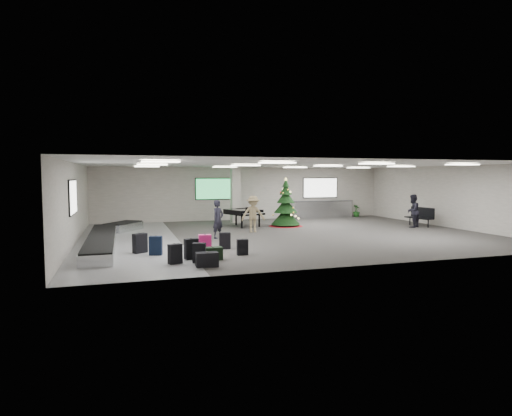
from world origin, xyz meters
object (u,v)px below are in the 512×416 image
object	(u,v)px
baggage_carousel	(107,237)
potted_plant_left	(285,214)
service_counter	(322,209)
pink_suitcase	(205,244)
potted_plant_right	(356,211)
traveler_a	(218,219)
christmas_tree	(286,209)
traveler_b	(253,214)
traveler_bench	(413,211)
bench	(421,216)
grand_piano	(244,212)

from	to	relation	value
baggage_carousel	potted_plant_left	xyz separation A→B (m)	(10.15, 6.37, 0.14)
service_counter	pink_suitcase	distance (m)	14.05
service_counter	potted_plant_left	world-z (taller)	service_counter
potted_plant_right	traveler_a	bearing A→B (deg)	-147.90
baggage_carousel	traveler_a	distance (m)	4.58
pink_suitcase	potted_plant_left	xyz separation A→B (m)	(6.83, 9.97, 0.02)
christmas_tree	traveler_b	bearing A→B (deg)	-142.52
service_counter	potted_plant_left	xyz separation A→B (m)	(-2.69, -0.37, -0.19)
potted_plant_left	traveler_bench	bearing A→B (deg)	-50.16
service_counter	traveler_b	xyz separation A→B (m)	(-6.29, -5.44, 0.32)
service_counter	potted_plant_right	bearing A→B (deg)	-4.35
traveler_bench	pink_suitcase	bearing A→B (deg)	-7.09
service_counter	traveler_b	world-z (taller)	traveler_b
traveler_bench	potted_plant_left	xyz separation A→B (m)	(-4.83, 5.79, -0.50)
baggage_carousel	potted_plant_right	world-z (taller)	potted_plant_right
service_counter	potted_plant_right	distance (m)	2.39
traveler_a	potted_plant_right	size ratio (longest dim) A/B	2.09
bench	christmas_tree	bearing A→B (deg)	154.99
traveler_b	bench	bearing A→B (deg)	3.20
potted_plant_left	baggage_carousel	bearing A→B (deg)	-147.91
traveler_bench	traveler_a	bearing A→B (deg)	-22.81
christmas_tree	grand_piano	xyz separation A→B (m)	(-2.16, 0.55, -0.14)
pink_suitcase	christmas_tree	bearing A→B (deg)	54.49
service_counter	pink_suitcase	bearing A→B (deg)	-132.65
grand_piano	service_counter	bearing A→B (deg)	6.54
pink_suitcase	traveler_a	world-z (taller)	traveler_a
baggage_carousel	traveler_a	size ratio (longest dim) A/B	5.90
service_counter	potted_plant_right	world-z (taller)	service_counter
grand_piano	traveler_bench	world-z (taller)	traveler_bench
baggage_carousel	bench	world-z (taller)	bench
grand_piano	traveler_a	xyz separation A→B (m)	(-2.22, -3.81, 0.06)
grand_piano	bench	bearing A→B (deg)	-37.04
traveler_bench	bench	bearing A→B (deg)	177.83
pink_suitcase	potted_plant_right	size ratio (longest dim) A/B	0.88
service_counter	potted_plant_left	distance (m)	2.72
grand_piano	traveler_b	xyz separation A→B (m)	(-0.21, -2.37, 0.11)
pink_suitcase	traveler_a	bearing A→B (deg)	74.90
service_counter	traveler_bench	distance (m)	6.52
pink_suitcase	grand_piano	bearing A→B (deg)	68.98
grand_piano	traveler_a	size ratio (longest dim) A/B	1.36
service_counter	bench	world-z (taller)	service_counter
potted_plant_left	potted_plant_right	distance (m)	5.07
christmas_tree	bench	distance (m)	7.20
christmas_tree	traveler_b	xyz separation A→B (m)	(-2.37, -1.81, -0.02)
grand_piano	pink_suitcase	bearing A→B (deg)	-135.63
traveler_bench	potted_plant_right	xyz separation A→B (m)	(0.24, 5.97, -0.47)
baggage_carousel	grand_piano	size ratio (longest dim) A/B	4.34
traveler_a	potted_plant_left	world-z (taller)	traveler_a
pink_suitcase	traveler_a	xyz separation A→B (m)	(1.22, 3.45, 0.49)
bench	traveler_b	bearing A→B (deg)	170.33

